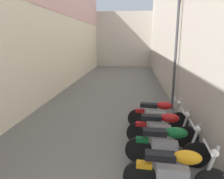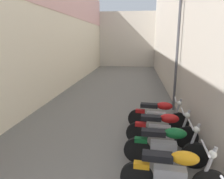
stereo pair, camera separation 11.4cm
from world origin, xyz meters
name	(u,v)px [view 2 (the right image)]	position (x,y,z in m)	size (l,w,h in m)	color
ground_plane	(111,101)	(0.00, 8.84, 0.00)	(37.67, 37.67, 0.00)	#66635E
building_left	(59,21)	(-2.97, 10.80, 3.66)	(0.45, 21.67, 7.25)	beige
building_right	(177,14)	(2.98, 10.83, 3.93)	(0.45, 21.67, 7.86)	beige
building_far_end	(127,40)	(0.00, 22.67, 2.73)	(8.56, 2.00, 5.46)	beige
motorcycle_third	(173,171)	(1.84, 3.02, 0.50)	(1.85, 0.58, 1.04)	black
motorcycle_fourth	(166,144)	(1.84, 4.00, 0.50)	(1.85, 0.58, 1.04)	black
motorcycle_fifth	(162,128)	(1.84, 4.90, 0.50)	(1.85, 0.58, 1.04)	black
motorcycle_sixth	(158,114)	(1.84, 5.95, 0.50)	(1.85, 0.58, 1.04)	black
street_lamp	(176,34)	(2.54, 7.98, 2.93)	(0.79, 0.18, 5.04)	#47474C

